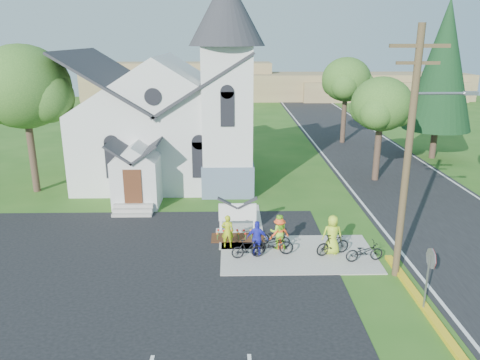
{
  "coord_description": "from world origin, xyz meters",
  "views": [
    {
      "loc": [
        -1.55,
        -18.84,
        9.51
      ],
      "look_at": [
        -1.04,
        5.0,
        2.19
      ],
      "focal_mm": 35.0,
      "sensor_mm": 36.0,
      "label": 1
    }
  ],
  "objects_px": {
    "cyclist_2": "(257,239)",
    "bike_4": "(364,252)",
    "cyclist_0": "(227,231)",
    "stop_sign": "(430,267)",
    "cyclist_4": "(332,235)",
    "utility_pole": "(410,149)",
    "bike_1": "(248,249)",
    "cyclist_1": "(278,231)",
    "bike_3": "(333,244)",
    "cyclist_3": "(279,233)",
    "church_sign": "(238,213)",
    "bike_2": "(275,237)",
    "bike_0": "(273,244)"
  },
  "relations": [
    {
      "from": "cyclist_0",
      "to": "bike_1",
      "type": "xyz_separation_m",
      "value": [
        0.9,
        -1.15,
        -0.36
      ]
    },
    {
      "from": "cyclist_0",
      "to": "bike_0",
      "type": "xyz_separation_m",
      "value": [
        2.03,
        -0.85,
        -0.29
      ]
    },
    {
      "from": "church_sign",
      "to": "cyclist_2",
      "type": "height_order",
      "value": "cyclist_2"
    },
    {
      "from": "cyclist_1",
      "to": "bike_1",
      "type": "xyz_separation_m",
      "value": [
        -1.46,
        -0.99,
        -0.39
      ]
    },
    {
      "from": "bike_0",
      "to": "cyclist_3",
      "type": "relative_size",
      "value": 1.25
    },
    {
      "from": "utility_pole",
      "to": "bike_0",
      "type": "bearing_deg",
      "value": 159.23
    },
    {
      "from": "bike_2",
      "to": "cyclist_3",
      "type": "height_order",
      "value": "cyclist_3"
    },
    {
      "from": "bike_4",
      "to": "cyclist_4",
      "type": "bearing_deg",
      "value": 50.47
    },
    {
      "from": "cyclist_0",
      "to": "bike_3",
      "type": "xyz_separation_m",
      "value": [
        4.76,
        -0.9,
        -0.3
      ]
    },
    {
      "from": "church_sign",
      "to": "stop_sign",
      "type": "distance_m",
      "value": 9.97
    },
    {
      "from": "church_sign",
      "to": "bike_4",
      "type": "xyz_separation_m",
      "value": [
        5.51,
        -3.5,
        -0.53
      ]
    },
    {
      "from": "bike_1",
      "to": "bike_2",
      "type": "bearing_deg",
      "value": -53.9
    },
    {
      "from": "cyclist_2",
      "to": "bike_4",
      "type": "bearing_deg",
      "value": -175.14
    },
    {
      "from": "stop_sign",
      "to": "cyclist_4",
      "type": "bearing_deg",
      "value": 117.2
    },
    {
      "from": "cyclist_1",
      "to": "cyclist_3",
      "type": "xyz_separation_m",
      "value": [
        0.04,
        -0.05,
        -0.07
      ]
    },
    {
      "from": "bike_0",
      "to": "bike_2",
      "type": "distance_m",
      "value": 1.01
    },
    {
      "from": "bike_1",
      "to": "cyclist_3",
      "type": "relative_size",
      "value": 0.96
    },
    {
      "from": "bike_0",
      "to": "cyclist_2",
      "type": "bearing_deg",
      "value": 95.3
    },
    {
      "from": "cyclist_1",
      "to": "bike_4",
      "type": "bearing_deg",
      "value": 155.81
    },
    {
      "from": "bike_1",
      "to": "cyclist_2",
      "type": "distance_m",
      "value": 0.62
    },
    {
      "from": "church_sign",
      "to": "cyclist_4",
      "type": "xyz_separation_m",
      "value": [
        4.23,
        -2.73,
        -0.06
      ]
    },
    {
      "from": "stop_sign",
      "to": "cyclist_3",
      "type": "relative_size",
      "value": 1.63
    },
    {
      "from": "cyclist_1",
      "to": "cyclist_2",
      "type": "xyz_separation_m",
      "value": [
        -1.03,
        -0.79,
        0.0
      ]
    },
    {
      "from": "bike_1",
      "to": "bike_3",
      "type": "distance_m",
      "value": 3.86
    },
    {
      "from": "cyclist_3",
      "to": "cyclist_4",
      "type": "xyz_separation_m",
      "value": [
        2.33,
        -0.57,
        0.16
      ]
    },
    {
      "from": "utility_pole",
      "to": "cyclist_0",
      "type": "bearing_deg",
      "value": 158.65
    },
    {
      "from": "bike_1",
      "to": "cyclist_1",
      "type": "bearing_deg",
      "value": -64.07
    },
    {
      "from": "bike_3",
      "to": "cyclist_0",
      "type": "bearing_deg",
      "value": 60.54
    },
    {
      "from": "church_sign",
      "to": "utility_pole",
      "type": "distance_m",
      "value": 9.18
    },
    {
      "from": "cyclist_0",
      "to": "cyclist_4",
      "type": "relative_size",
      "value": 0.86
    },
    {
      "from": "cyclist_1",
      "to": "cyclist_4",
      "type": "height_order",
      "value": "cyclist_4"
    },
    {
      "from": "stop_sign",
      "to": "cyclist_3",
      "type": "xyz_separation_m",
      "value": [
        -4.73,
        5.25,
        -0.97
      ]
    },
    {
      "from": "bike_4",
      "to": "bike_1",
      "type": "bearing_deg",
      "value": 77.07
    },
    {
      "from": "cyclist_1",
      "to": "bike_3",
      "type": "height_order",
      "value": "cyclist_1"
    },
    {
      "from": "cyclist_0",
      "to": "bike_3",
      "type": "relative_size",
      "value": 0.96
    },
    {
      "from": "cyclist_4",
      "to": "cyclist_2",
      "type": "bearing_deg",
      "value": 6.59
    },
    {
      "from": "stop_sign",
      "to": "bike_1",
      "type": "bearing_deg",
      "value": 145.32
    },
    {
      "from": "utility_pole",
      "to": "cyclist_1",
      "type": "height_order",
      "value": "utility_pole"
    },
    {
      "from": "cyclist_3",
      "to": "cyclist_4",
      "type": "bearing_deg",
      "value": 143.65
    },
    {
      "from": "cyclist_0",
      "to": "bike_4",
      "type": "relative_size",
      "value": 0.93
    },
    {
      "from": "bike_4",
      "to": "cyclist_1",
      "type": "bearing_deg",
      "value": 60.69
    },
    {
      "from": "cyclist_2",
      "to": "bike_3",
      "type": "bearing_deg",
      "value": -166.86
    },
    {
      "from": "cyclist_0",
      "to": "bike_0",
      "type": "distance_m",
      "value": 2.23
    },
    {
      "from": "bike_3",
      "to": "bike_1",
      "type": "bearing_deg",
      "value": 74.93
    },
    {
      "from": "cyclist_2",
      "to": "cyclist_3",
      "type": "xyz_separation_m",
      "value": [
        1.07,
        0.73,
        -0.07
      ]
    },
    {
      "from": "bike_0",
      "to": "bike_4",
      "type": "distance_m",
      "value": 4.04
    },
    {
      "from": "utility_pole",
      "to": "bike_2",
      "type": "bearing_deg",
      "value": 149.09
    },
    {
      "from": "cyclist_2",
      "to": "cyclist_3",
      "type": "bearing_deg",
      "value": -133.28
    },
    {
      "from": "bike_2",
      "to": "cyclist_3",
      "type": "distance_m",
      "value": 0.54
    },
    {
      "from": "utility_pole",
      "to": "bike_3",
      "type": "height_order",
      "value": "utility_pole"
    }
  ]
}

